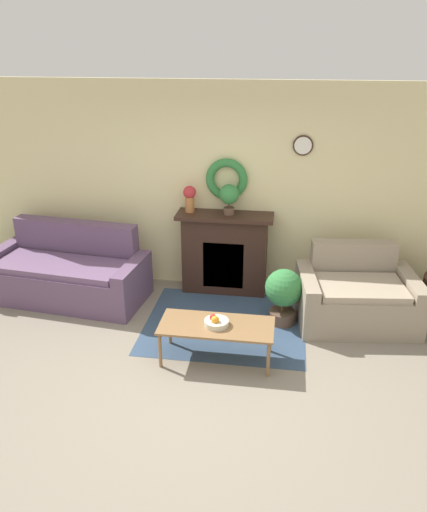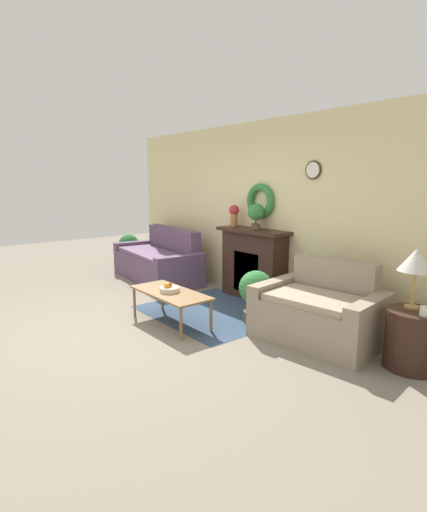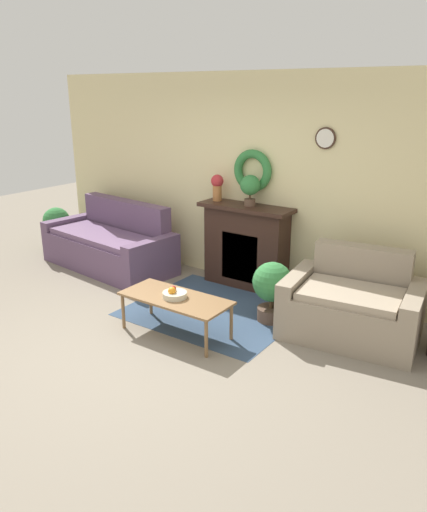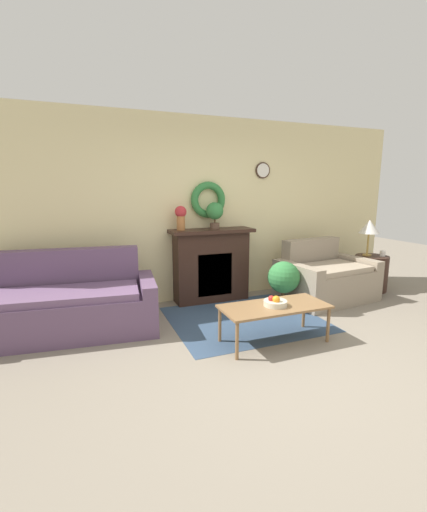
% 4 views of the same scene
% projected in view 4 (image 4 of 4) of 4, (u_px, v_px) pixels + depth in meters
% --- Properties ---
extents(ground_plane, '(16.00, 16.00, 0.00)m').
position_uv_depth(ground_plane, '(291.00, 368.00, 3.22)').
color(ground_plane, gray).
extents(floor_rug, '(1.89, 1.62, 0.01)m').
position_uv_depth(floor_rug, '(244.00, 319.00, 4.45)').
color(floor_rug, '#334760').
rests_on(floor_rug, ground_plane).
extents(wall_back, '(6.80, 0.17, 2.70)m').
position_uv_depth(wall_back, '(204.00, 210.00, 5.14)').
color(wall_back, beige).
rests_on(wall_back, ground_plane).
extents(fireplace, '(1.24, 0.41, 1.09)m').
position_uv_depth(fireplace, '(211.00, 265.00, 5.11)').
color(fireplace, '#331E16').
rests_on(fireplace, ground_plane).
extents(couch_left, '(2.14, 1.13, 0.94)m').
position_uv_depth(couch_left, '(66.00, 305.00, 4.00)').
color(couch_left, '#604766').
rests_on(couch_left, ground_plane).
extents(loveseat_right, '(1.46, 1.09, 0.89)m').
position_uv_depth(loveseat_right, '(325.00, 278.00, 5.23)').
color(loveseat_right, gray).
rests_on(loveseat_right, ground_plane).
extents(coffee_table, '(1.19, 0.52, 0.42)m').
position_uv_depth(coffee_table, '(275.00, 309.00, 3.72)').
color(coffee_table, olive).
rests_on(coffee_table, ground_plane).
extents(fruit_bowl, '(0.25, 0.25, 0.12)m').
position_uv_depth(fruit_bowl, '(275.00, 302.00, 3.69)').
color(fruit_bowl, beige).
rests_on(fruit_bowl, coffee_table).
extents(side_table_by_loveseat, '(0.53, 0.53, 0.58)m').
position_uv_depth(side_table_by_loveseat, '(371.00, 273.00, 5.69)').
color(side_table_by_loveseat, '#331E16').
rests_on(side_table_by_loveseat, ground_plane).
extents(table_lamp, '(0.33, 0.33, 0.59)m').
position_uv_depth(table_lamp, '(369.00, 227.00, 5.57)').
color(table_lamp, '#B28E42').
rests_on(table_lamp, side_table_by_loveseat).
extents(mug, '(0.09, 0.09, 0.09)m').
position_uv_depth(mug, '(383.00, 254.00, 5.58)').
color(mug, silver).
rests_on(mug, side_table_by_loveseat).
extents(vase_on_mantel_left, '(0.16, 0.16, 0.34)m').
position_uv_depth(vase_on_mantel_left, '(181.00, 216.00, 4.81)').
color(vase_on_mantel_left, '#AD6B38').
rests_on(vase_on_mantel_left, fireplace).
extents(potted_plant_on_mantel, '(0.25, 0.25, 0.39)m').
position_uv_depth(potted_plant_on_mantel, '(215.00, 212.00, 4.97)').
color(potted_plant_on_mantel, brown).
rests_on(potted_plant_on_mantel, fireplace).
extents(potted_plant_floor_by_loveseat, '(0.44, 0.44, 0.68)m').
position_uv_depth(potted_plant_floor_by_loveseat, '(284.00, 281.00, 4.75)').
color(potted_plant_floor_by_loveseat, brown).
rests_on(potted_plant_floor_by_loveseat, ground_plane).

